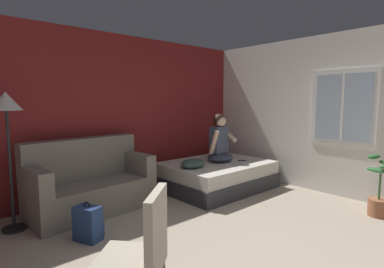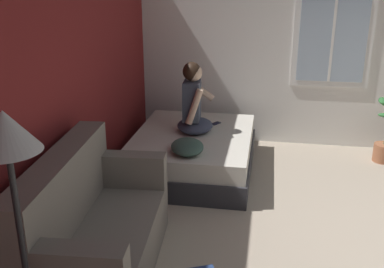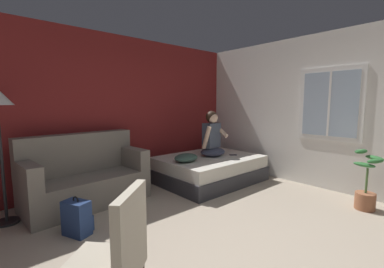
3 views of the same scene
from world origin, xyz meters
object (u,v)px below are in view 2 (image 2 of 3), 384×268
(cell_phone, at_px, (216,123))
(floor_lamp, at_px, (9,160))
(bed, at_px, (193,152))
(throw_pillow, at_px, (187,147))
(couch, at_px, (93,231))
(person_seated, at_px, (194,104))

(cell_phone, bearing_deg, floor_lamp, -67.95)
(bed, height_order, cell_phone, cell_phone)
(bed, xyz_separation_m, throw_pillow, (-0.61, -0.04, 0.31))
(couch, relative_size, person_seated, 2.00)
(person_seated, bearing_deg, floor_lamp, 172.70)
(bed, distance_m, person_seated, 0.61)
(person_seated, xyz_separation_m, cell_phone, (0.35, -0.24, -0.35))
(couch, distance_m, throw_pillow, 1.65)
(person_seated, relative_size, cell_phone, 6.08)
(couch, distance_m, cell_phone, 2.72)
(bed, xyz_separation_m, person_seated, (0.09, 0.01, 0.60))
(bed, distance_m, cell_phone, 0.56)
(couch, distance_m, person_seated, 2.36)
(bed, distance_m, floor_lamp, 3.42)
(couch, xyz_separation_m, person_seated, (2.28, -0.43, 0.44))
(person_seated, distance_m, throw_pillow, 0.76)
(person_seated, relative_size, throw_pillow, 1.82)
(couch, xyz_separation_m, floor_lamp, (-0.99, -0.02, 1.04))
(person_seated, height_order, floor_lamp, floor_lamp)
(bed, height_order, throw_pillow, throw_pillow)
(bed, relative_size, person_seated, 2.17)
(throw_pillow, bearing_deg, person_seated, 4.05)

